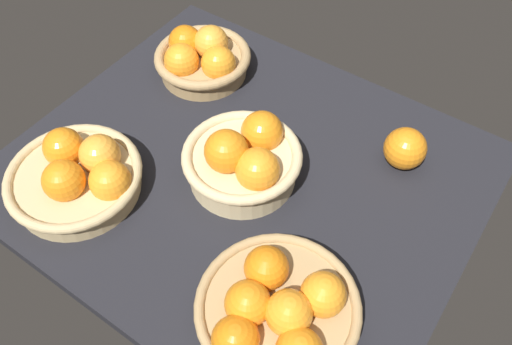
# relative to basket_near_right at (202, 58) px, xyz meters

# --- Properties ---
(market_tray) EXTENTS (0.84, 0.72, 0.03)m
(market_tray) POSITION_rel_basket_near_right_xyz_m (-0.23, 0.17, -0.06)
(market_tray) COLOR black
(market_tray) RESTS_ON ground
(basket_near_right) EXTENTS (0.21, 0.21, 0.10)m
(basket_near_right) POSITION_rel_basket_near_right_xyz_m (0.00, 0.00, 0.00)
(basket_near_right) COLOR tan
(basket_near_right) RESTS_ON market_tray
(basket_far_left) EXTENTS (0.25, 0.25, 0.10)m
(basket_far_left) POSITION_rel_basket_near_right_xyz_m (-0.45, 0.39, -0.00)
(basket_far_left) COLOR tan
(basket_far_left) RESTS_ON market_tray
(basket_center) EXTENTS (0.22, 0.22, 0.13)m
(basket_center) POSITION_rel_basket_near_right_xyz_m (-0.24, 0.18, 0.01)
(basket_center) COLOR #D3BC8C
(basket_center) RESTS_ON market_tray
(basket_far_right) EXTENTS (0.24, 0.24, 0.10)m
(basket_far_right) POSITION_rel_basket_near_right_xyz_m (-0.02, 0.38, -0.00)
(basket_far_right) COLOR tan
(basket_far_right) RESTS_ON market_tray
(loose_orange_front_gap) EXTENTS (0.08, 0.08, 0.08)m
(loose_orange_front_gap) POSITION_rel_basket_near_right_xyz_m (-0.47, -0.01, -0.00)
(loose_orange_front_gap) COLOR orange
(loose_orange_front_gap) RESTS_ON market_tray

